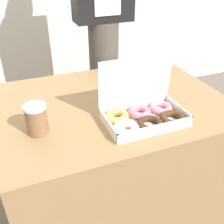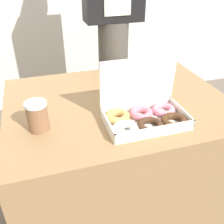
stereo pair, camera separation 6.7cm
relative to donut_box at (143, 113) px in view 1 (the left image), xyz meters
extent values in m
plane|color=#665B51|center=(-0.04, 0.21, -0.75)|extent=(14.00, 14.00, 0.00)
cube|color=#99754C|center=(-0.04, 0.21, -0.39)|extent=(1.05, 0.80, 0.71)
cube|color=white|center=(0.00, -0.01, -0.03)|extent=(0.33, 0.20, 0.01)
cube|color=white|center=(-0.16, -0.01, -0.01)|extent=(0.01, 0.20, 0.04)
cube|color=white|center=(0.16, -0.01, -0.01)|extent=(0.01, 0.20, 0.04)
cube|color=white|center=(0.00, -0.11, -0.01)|extent=(0.33, 0.01, 0.04)
cube|color=white|center=(0.00, 0.09, -0.01)|extent=(0.33, 0.01, 0.04)
cube|color=white|center=(0.00, 0.08, 0.11)|extent=(0.33, 0.02, 0.20)
torus|color=white|center=(-0.10, -0.06, -0.01)|extent=(0.13, 0.13, 0.03)
torus|color=tan|center=(-0.10, 0.04, -0.01)|extent=(0.12, 0.12, 0.03)
torus|color=#422819|center=(0.00, -0.06, -0.02)|extent=(0.11, 0.11, 0.03)
torus|color=pink|center=(0.00, 0.04, -0.02)|extent=(0.10, 0.10, 0.03)
torus|color=#4C2D19|center=(0.11, -0.06, -0.02)|extent=(0.14, 0.14, 0.03)
torus|color=pink|center=(0.11, 0.04, -0.02)|extent=(0.11, 0.11, 0.03)
cylinder|color=#8C6042|center=(-0.42, 0.07, 0.02)|extent=(0.08, 0.08, 0.11)
cylinder|color=white|center=(-0.42, 0.07, 0.08)|extent=(0.09, 0.09, 0.01)
cylinder|color=#4C4742|center=(0.11, 0.77, -0.27)|extent=(0.19, 0.19, 0.95)
camera|label=1|loc=(-0.45, -0.80, 0.57)|focal=42.00mm
camera|label=2|loc=(-0.39, -0.83, 0.57)|focal=42.00mm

